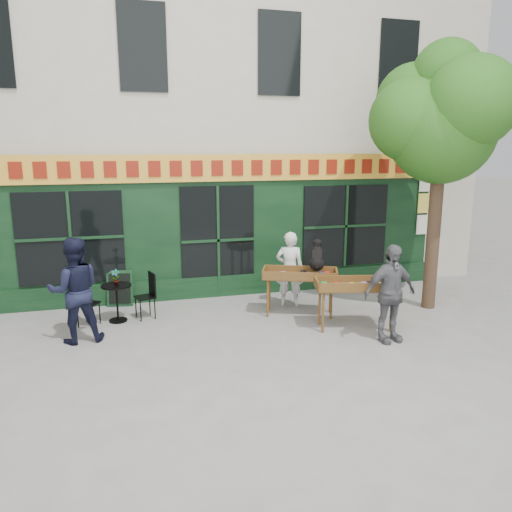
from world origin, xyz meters
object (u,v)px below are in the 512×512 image
Objects in this scene: book_cart_center at (300,277)px; woman at (290,269)px; bistro_table at (117,296)px; dog at (317,254)px; book_cart_right at (356,288)px; man_right at (390,293)px; man_left at (75,290)px.

woman is at bearing 111.50° from book_cart_center.
dog is at bearing -8.72° from bistro_table.
book_cart_right is 0.81m from man_right.
man_left is (-0.70, -0.90, 0.42)m from bistro_table.
man_left is (-5.44, 1.46, 0.06)m from man_right.
man_left reaches higher than man_right.
man_right reaches higher than woman.
man_right reaches higher than book_cart_right.
bistro_table is (-4.04, 0.62, -0.75)m from dog.
man_right reaches higher than book_cart_center.
man_left is (-4.74, -0.28, -0.33)m from dog.
woman is 0.93× the size of man_right.
man_right reaches higher than bistro_table.
woman is 2.19× the size of bistro_table.
man_right is at bearing -38.13° from book_cart_center.
man_left is (-4.39, -0.98, 0.13)m from woman.
book_cart_center is 0.65m from woman.
dog is at bearing 138.07° from woman.
book_cart_center and book_cart_right have the same top height.
dog is 4.76m from man_left.
man_right is 5.64m from man_left.
woman is (0.00, 0.65, 0.01)m from book_cart_center.
book_cart_center is at bearing 177.91° from man_left.
woman is 0.87× the size of man_left.
book_cart_right is (0.75, -1.05, 0.00)m from book_cart_center.
bistro_table is at bearing 147.22° from man_right.
man_right is (1.05, -2.45, 0.06)m from woman.
dog is 0.31× the size of man_left.
dog reaches higher than bistro_table.
book_cart_right is at bearing 135.42° from woman.
book_cart_center is 0.91× the size of man_right.
man_right is (0.30, -0.75, 0.07)m from book_cart_right.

